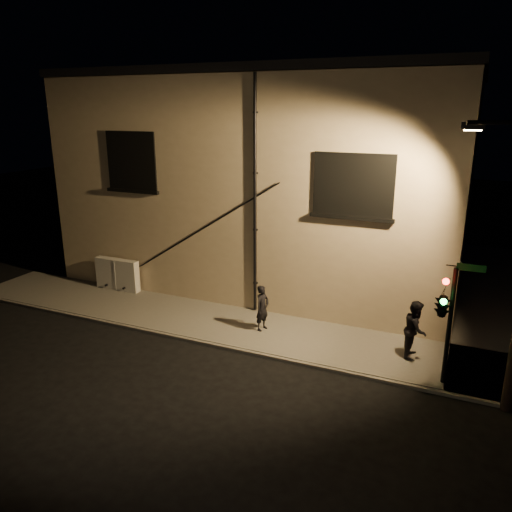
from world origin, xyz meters
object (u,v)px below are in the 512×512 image
at_px(pedestrian_a, 262,308).
at_px(pedestrian_b, 415,329).
at_px(traffic_signal, 443,304).
at_px(utility_cabinet, 117,274).

xyz_separation_m(pedestrian_a, pedestrian_b, (4.93, 0.10, 0.10)).
relative_size(pedestrian_a, pedestrian_b, 0.88).
distance_m(pedestrian_a, traffic_signal, 5.99).
height_order(utility_cabinet, traffic_signal, traffic_signal).
distance_m(utility_cabinet, traffic_signal, 12.99).
distance_m(utility_cabinet, pedestrian_a, 7.09).
relative_size(utility_cabinet, traffic_signal, 0.58).
relative_size(pedestrian_a, traffic_signal, 0.46).
height_order(pedestrian_a, pedestrian_b, pedestrian_b).
relative_size(utility_cabinet, pedestrian_b, 1.11).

